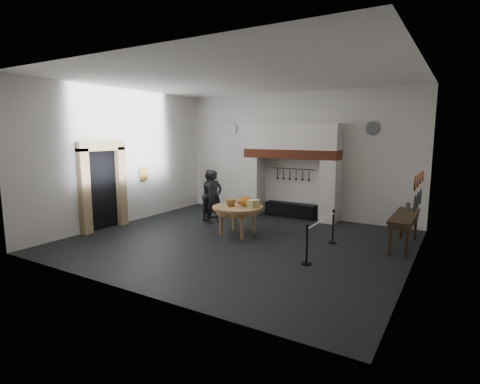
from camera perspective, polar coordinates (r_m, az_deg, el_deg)
The scene contains 39 objects.
floor at distance 10.74m, azimuth -0.28°, elevation -7.50°, with size 9.00×8.00×0.02m, color black.
ceiling at distance 10.41m, azimuth -0.30°, elevation 17.01°, with size 9.00×8.00×0.02m, color silver.
wall_back at distance 13.90m, azimuth 8.36°, elevation 5.59°, with size 9.00×0.02×4.50m, color silver.
wall_front at distance 7.24m, azimuth -17.00°, elevation 2.29°, with size 9.00×0.02×4.50m, color silver.
wall_left at distance 13.24m, azimuth -17.24°, elevation 5.12°, with size 0.02×8.00×4.50m, color silver.
wall_right at distance 8.88m, azimuth 25.41°, elevation 2.98°, with size 0.02×8.00×4.50m, color silver.
chimney_pier_left at distance 14.34m, azimuth 2.27°, elevation 1.06°, with size 0.55×0.70×2.15m, color silver.
chimney_pier_right at distance 13.19m, azimuth 13.57°, elevation 0.12°, with size 0.55×0.70×2.15m, color silver.
hearth_brick_band at distance 13.57m, azimuth 7.79°, elevation 5.78°, with size 3.50×0.72×0.32m, color #9E442B.
chimney_hood at distance 13.56m, azimuth 7.85°, elevation 8.35°, with size 3.50×0.70×0.90m, color silver.
iron_range at distance 13.90m, azimuth 7.73°, elevation -2.72°, with size 1.90×0.45×0.50m, color black.
utensil_rail at distance 13.86m, azimuth 8.19°, elevation 3.51°, with size 0.02×0.02×1.60m, color black.
door_recess at distance 12.67m, azimuth -20.30°, elevation 0.27°, with size 0.04×1.10×2.50m, color black.
door_jamb_near at distance 12.18m, azimuth -22.61°, elevation 0.04°, with size 0.22×0.30×2.60m, color tan.
door_jamb_far at distance 13.04m, azimuth -17.67°, elevation 0.85°, with size 0.22×0.30×2.60m, color tan.
door_lintel at distance 12.48m, azimuth -20.39°, elevation 6.60°, with size 0.22×1.70×0.30m, color tan.
wall_plaque at distance 13.80m, azimuth -14.50°, elevation 2.67°, with size 0.05×0.34×0.44m, color gold.
work_table at distance 11.23m, azimuth -0.35°, elevation -2.35°, with size 1.53×1.53×0.07m, color tan.
pumpkin at distance 11.18m, azimuth 0.79°, elevation -1.42°, with size 0.36×0.36×0.31m, color #C7711C.
cheese_block_big at distance 10.91m, azimuth 1.76°, elevation -1.86°, with size 0.22×0.22×0.24m, color #E1D886.
cheese_block_small at distance 11.18m, azimuth 2.42°, elevation -1.71°, with size 0.18×0.18×0.20m, color #F2E991.
wicker_basket at distance 11.16m, azimuth -1.41°, elevation -1.67°, with size 0.32×0.32×0.22m, color #A2693B.
bread_loaf at distance 11.56m, azimuth 0.13°, elevation -1.53°, with size 0.31×0.18×0.13m, color #AA763C.
visitor_near at distance 12.73m, azimuth -3.95°, elevation -0.72°, with size 0.66×0.43×1.82m, color black.
visitor_far at distance 13.28m, azimuth -4.38°, elevation -0.39°, with size 0.87×0.68×1.78m, color black.
side_table at distance 10.89m, azimuth 23.81°, elevation -3.32°, with size 0.55×2.20×0.06m, color #392914.
pewter_jug at distance 11.45m, azimuth 24.24°, elevation -2.06°, with size 0.12×0.12×0.22m, color #54555A.
copper_pan_a at distance 9.11m, azimuth 25.16°, elevation 1.22°, with size 0.34×0.34×0.03m, color #C6662D.
copper_pan_b at distance 9.65m, azimuth 25.51°, elevation 1.59°, with size 0.32×0.32×0.03m, color #C6662D.
copper_pan_c at distance 10.20m, azimuth 25.82°, elevation 1.91°, with size 0.30×0.30×0.03m, color #C6662D.
copper_pan_d at distance 10.74m, azimuth 26.10°, elevation 2.21°, with size 0.28×0.28×0.03m, color #C6662D.
pewter_plate_left at distance 9.38m, azimuth 25.09°, elevation -1.67°, with size 0.40×0.40×0.03m, color #4C4C51.
pewter_plate_mid at distance 9.97m, azimuth 25.46°, elevation -1.11°, with size 0.40×0.40×0.03m, color #4C4C51.
pewter_plate_right at distance 10.56m, azimuth 25.80°, elevation -0.61°, with size 0.40×0.40×0.03m, color #4C4C51.
pewter_plate_back_left at distance 15.09m, azimuth -1.24°, elevation 9.55°, with size 0.44×0.44×0.03m, color #4C4C51.
pewter_plate_back_right at distance 13.04m, azimuth 19.54°, elevation 9.14°, with size 0.44×0.44×0.03m, color #4C4C51.
barrier_post_near at distance 8.93m, azimuth 10.15°, elevation -8.05°, with size 0.05×0.05×0.90m, color black.
barrier_post_far at distance 10.76m, azimuth 13.99°, elevation -5.25°, with size 0.05×0.05×0.90m, color black.
barrier_rope at distance 9.74m, azimuth 12.33°, elevation -4.26°, with size 0.04×0.04×2.00m, color white.
Camera 1 is at (5.36, -8.80, 3.04)m, focal length 28.00 mm.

